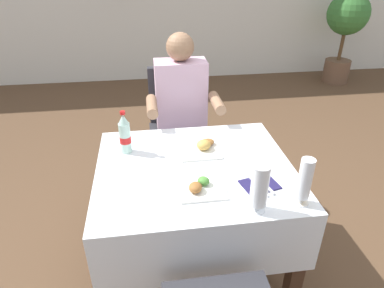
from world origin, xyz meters
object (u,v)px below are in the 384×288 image
object	(u,v)px
cola_bottle_primary	(125,135)
napkin_cutlery_set	(260,184)
main_dining_table	(195,192)
beer_glass_left	(259,188)
seated_diner_far	(182,112)
plate_near_camera	(200,186)
potted_plant_corner	(346,25)
beer_glass_middle	(305,182)
chair_far_diner_seat	(178,125)
plate_far_diner	(202,147)

from	to	relation	value
cola_bottle_primary	napkin_cutlery_set	size ratio (longest dim) A/B	1.27
main_dining_table	beer_glass_left	bearing A→B (deg)	-60.27
seated_diner_far	napkin_cutlery_set	bearing A→B (deg)	-74.14
plate_near_camera	potted_plant_corner	distance (m)	4.24
beer_glass_middle	cola_bottle_primary	size ratio (longest dim) A/B	0.93
cola_bottle_primary	napkin_cutlery_set	xyz separation A→B (m)	(0.65, -0.41, -0.10)
beer_glass_middle	cola_bottle_primary	xyz separation A→B (m)	(-0.79, 0.57, -0.01)
main_dining_table	beer_glass_middle	world-z (taller)	beer_glass_middle
beer_glass_left	napkin_cutlery_set	xyz separation A→B (m)	(0.07, 0.17, -0.12)
napkin_cutlery_set	potted_plant_corner	world-z (taller)	potted_plant_corner
seated_diner_far	beer_glass_left	world-z (taller)	seated_diner_far
plate_near_camera	chair_far_diner_seat	bearing A→B (deg)	89.88
plate_near_camera	main_dining_table	bearing A→B (deg)	89.37
beer_glass_left	seated_diner_far	bearing A→B (deg)	100.11
plate_near_camera	cola_bottle_primary	world-z (taller)	cola_bottle_primary
plate_near_camera	beer_glass_middle	xyz separation A→B (m)	(0.43, -0.17, 0.10)
seated_diner_far	beer_glass_middle	bearing A→B (deg)	-69.67
chair_far_diner_seat	beer_glass_left	xyz separation A→B (m)	(0.22, -1.23, 0.30)
plate_near_camera	cola_bottle_primary	size ratio (longest dim) A/B	0.89
cola_bottle_primary	chair_far_diner_seat	bearing A→B (deg)	60.84
main_dining_table	plate_far_diner	size ratio (longest dim) A/B	4.50
seated_diner_far	potted_plant_corner	distance (m)	3.54
napkin_cutlery_set	potted_plant_corner	bearing A→B (deg)	55.17
beer_glass_left	beer_glass_middle	world-z (taller)	same
beer_glass_middle	cola_bottle_primary	distance (m)	0.97
main_dining_table	plate_far_diner	xyz separation A→B (m)	(0.07, 0.16, 0.19)
plate_far_diner	cola_bottle_primary	bearing A→B (deg)	174.38
beer_glass_left	main_dining_table	bearing A→B (deg)	119.73
potted_plant_corner	chair_far_diner_seat	bearing A→B (deg)	-138.81
main_dining_table	beer_glass_middle	size ratio (longest dim) A/B	4.44
beer_glass_middle	seated_diner_far	bearing A→B (deg)	110.33
plate_near_camera	beer_glass_left	world-z (taller)	beer_glass_left
main_dining_table	potted_plant_corner	bearing A→B (deg)	50.18
beer_glass_left	cola_bottle_primary	xyz separation A→B (m)	(-0.58, 0.59, -0.01)
beer_glass_middle	potted_plant_corner	size ratio (longest dim) A/B	0.18
plate_far_diner	cola_bottle_primary	size ratio (longest dim) A/B	0.92
cola_bottle_primary	main_dining_table	bearing A→B (deg)	-29.81
chair_far_diner_seat	plate_far_diner	world-z (taller)	chair_far_diner_seat
napkin_cutlery_set	potted_plant_corner	size ratio (longest dim) A/B	0.16
plate_far_diner	potted_plant_corner	distance (m)	3.92
napkin_cutlery_set	main_dining_table	bearing A→B (deg)	144.12
chair_far_diner_seat	plate_far_diner	xyz separation A→B (m)	(0.07, -0.69, 0.20)
chair_far_diner_seat	napkin_cutlery_set	size ratio (longest dim) A/B	4.94
beer_glass_left	potted_plant_corner	bearing A→B (deg)	55.75
plate_far_diner	napkin_cutlery_set	bearing A→B (deg)	-59.23
plate_far_diner	plate_near_camera	bearing A→B (deg)	-100.76
main_dining_table	beer_glass_left	distance (m)	0.53
plate_far_diner	beer_glass_middle	bearing A→B (deg)	-55.63
plate_near_camera	napkin_cutlery_set	xyz separation A→B (m)	(0.29, -0.01, -0.01)
seated_diner_far	plate_near_camera	distance (m)	0.94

